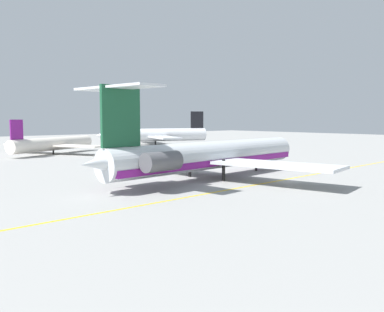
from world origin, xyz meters
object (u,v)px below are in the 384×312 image
object	(u,v)px
main_jetliner	(206,155)
airliner_mid_left	(152,135)
ground_crew_near_nose	(186,154)
airliner_far_left	(55,144)

from	to	relation	value
main_jetliner	airliner_mid_left	world-z (taller)	main_jetliner
main_jetliner	airliner_mid_left	bearing A→B (deg)	53.82
main_jetliner	ground_crew_near_nose	xyz separation A→B (m)	(15.21, 22.00, -2.07)
airliner_mid_left	ground_crew_near_nose	size ratio (longest dim) A/B	19.92
ground_crew_near_nose	airliner_far_left	bearing A→B (deg)	-56.13
main_jetliner	airliner_mid_left	size ratio (longest dim) A/B	1.18
airliner_far_left	airliner_mid_left	size ratio (longest dim) A/B	0.74
airliner_far_left	ground_crew_near_nose	xyz separation A→B (m)	(14.10, -29.20, -1.23)
airliner_far_left	ground_crew_near_nose	bearing A→B (deg)	-90.46
main_jetliner	ground_crew_near_nose	distance (m)	26.83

